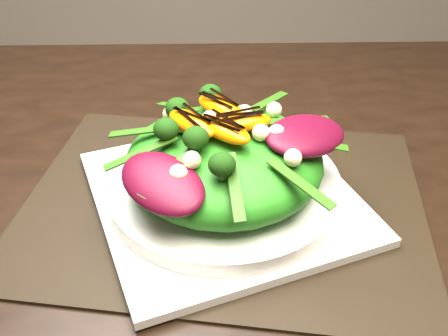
{
  "coord_description": "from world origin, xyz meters",
  "views": [
    {
      "loc": [
        -0.1,
        -0.49,
        1.14
      ],
      "look_at": [
        -0.09,
        -0.02,
        0.8
      ],
      "focal_mm": 42.0,
      "sensor_mm": 36.0,
      "label": 1
    }
  ],
  "objects_px": {
    "plate_base": "(224,196)",
    "lettuce_mound": "(224,161)",
    "salad_bowl": "(224,186)",
    "dining_table": "(300,201)",
    "placemat": "(224,201)",
    "orange_segment": "(219,110)"
  },
  "relations": [
    {
      "from": "dining_table",
      "to": "salad_bowl",
      "type": "bearing_deg",
      "value": -165.57
    },
    {
      "from": "plate_base",
      "to": "lettuce_mound",
      "type": "xyz_separation_m",
      "value": [
        -0.0,
        0.0,
        0.05
      ]
    },
    {
      "from": "plate_base",
      "to": "placemat",
      "type": "bearing_deg",
      "value": 0.0
    },
    {
      "from": "dining_table",
      "to": "placemat",
      "type": "relative_size",
      "value": 3.53
    },
    {
      "from": "salad_bowl",
      "to": "orange_segment",
      "type": "height_order",
      "value": "orange_segment"
    },
    {
      "from": "salad_bowl",
      "to": "orange_segment",
      "type": "relative_size",
      "value": 3.84
    },
    {
      "from": "lettuce_mound",
      "to": "salad_bowl",
      "type": "bearing_deg",
      "value": 180.0
    },
    {
      "from": "placemat",
      "to": "lettuce_mound",
      "type": "xyz_separation_m",
      "value": [
        -0.0,
        0.0,
        0.06
      ]
    },
    {
      "from": "plate_base",
      "to": "lettuce_mound",
      "type": "relative_size",
      "value": 1.29
    },
    {
      "from": "lettuce_mound",
      "to": "orange_segment",
      "type": "relative_size",
      "value": 3.17
    },
    {
      "from": "dining_table",
      "to": "plate_base",
      "type": "bearing_deg",
      "value": -165.57
    },
    {
      "from": "lettuce_mound",
      "to": "placemat",
      "type": "bearing_deg",
      "value": 0.0
    },
    {
      "from": "placemat",
      "to": "plate_base",
      "type": "height_order",
      "value": "plate_base"
    },
    {
      "from": "placemat",
      "to": "salad_bowl",
      "type": "height_order",
      "value": "salad_bowl"
    },
    {
      "from": "plate_base",
      "to": "lettuce_mound",
      "type": "distance_m",
      "value": 0.05
    },
    {
      "from": "placemat",
      "to": "lettuce_mound",
      "type": "height_order",
      "value": "lettuce_mound"
    },
    {
      "from": "plate_base",
      "to": "orange_segment",
      "type": "xyz_separation_m",
      "value": [
        -0.01,
        0.03,
        0.09
      ]
    },
    {
      "from": "dining_table",
      "to": "salad_bowl",
      "type": "distance_m",
      "value": 0.11
    },
    {
      "from": "lettuce_mound",
      "to": "orange_segment",
      "type": "bearing_deg",
      "value": 98.89
    },
    {
      "from": "orange_segment",
      "to": "salad_bowl",
      "type": "bearing_deg",
      "value": -81.11
    },
    {
      "from": "salad_bowl",
      "to": "lettuce_mound",
      "type": "xyz_separation_m",
      "value": [
        0.0,
        0.0,
        0.03
      ]
    },
    {
      "from": "lettuce_mound",
      "to": "orange_segment",
      "type": "height_order",
      "value": "orange_segment"
    }
  ]
}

